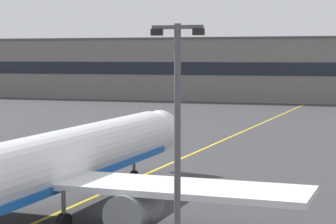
% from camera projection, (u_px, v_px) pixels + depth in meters
% --- Properties ---
extents(taxiway_centreline, '(8.42, 179.83, 0.01)m').
position_uv_depth(taxiway_centreline, '(130.00, 181.00, 54.43)').
color(taxiway_centreline, yellow).
rests_on(taxiway_centreline, ground).
extents(airliner_foreground, '(32.16, 41.49, 11.65)m').
position_uv_depth(airliner_foreground, '(39.00, 169.00, 40.14)').
color(airliner_foreground, white).
rests_on(airliner_foreground, ground).
extents(apron_lamp_post, '(2.24, 0.90, 11.41)m').
position_uv_depth(apron_lamp_post, '(177.00, 153.00, 28.29)').
color(apron_lamp_post, '#515156').
rests_on(apron_lamp_post, ground).
extents(safety_cone_by_nose_gear, '(0.44, 0.44, 0.55)m').
position_uv_depth(safety_cone_by_nose_gear, '(149.00, 175.00, 55.55)').
color(safety_cone_by_nose_gear, orange).
rests_on(safety_cone_by_nose_gear, ground).
extents(terminal_building, '(166.92, 12.40, 14.14)m').
position_uv_depth(terminal_building, '(268.00, 69.00, 149.00)').
color(terminal_building, slate).
rests_on(terminal_building, ground).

